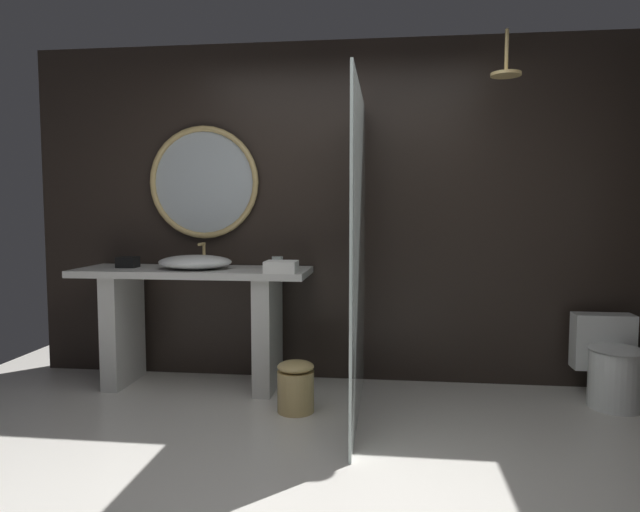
{
  "coord_description": "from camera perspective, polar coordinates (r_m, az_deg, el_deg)",
  "views": [
    {
      "loc": [
        0.41,
        -2.49,
        1.32
      ],
      "look_at": [
        0.01,
        0.79,
        1.05
      ],
      "focal_mm": 31.74,
      "sensor_mm": 36.0,
      "label": 1
    }
  ],
  "objects": [
    {
      "name": "waste_bin",
      "position": [
        3.8,
        -2.46,
        -12.97
      ],
      "size": [
        0.24,
        0.24,
        0.34
      ],
      "color": "tan",
      "rests_on": "ground_plane"
    },
    {
      "name": "vessel_sink",
      "position": [
        4.26,
        -12.47,
        -0.59
      ],
      "size": [
        0.54,
        0.44,
        0.19
      ],
      "color": "white",
      "rests_on": "vanity_counter"
    },
    {
      "name": "ground_plane",
      "position": [
        2.85,
        -2.37,
        -22.97
      ],
      "size": [
        5.76,
        5.76,
        0.0
      ],
      "primitive_type": "plane",
      "color": "silver"
    },
    {
      "name": "toilet",
      "position": [
        4.4,
        27.28,
        -9.7
      ],
      "size": [
        0.41,
        0.53,
        0.59
      ],
      "color": "white",
      "rests_on": "ground_plane"
    },
    {
      "name": "vanity_counter",
      "position": [
        4.35,
        -12.59,
        -5.53
      ],
      "size": [
        1.72,
        0.58,
        0.89
      ],
      "color": "silver",
      "rests_on": "ground_plane"
    },
    {
      "name": "rain_shower_head",
      "position": [
        4.08,
        18.25,
        17.35
      ],
      "size": [
        0.2,
        0.2,
        0.3
      ],
      "color": "tan"
    },
    {
      "name": "back_wall_panel",
      "position": [
        4.41,
        1.56,
        4.37
      ],
      "size": [
        4.8,
        0.1,
        2.6
      ],
      "primitive_type": "cube",
      "color": "black",
      "rests_on": "ground_plane"
    },
    {
      "name": "folded_hand_towel",
      "position": [
        3.93,
        -3.93,
        -1.09
      ],
      "size": [
        0.22,
        0.2,
        0.08
      ],
      "primitive_type": "cube",
      "rotation": [
        0.0,
        0.0,
        0.0
      ],
      "color": "white",
      "rests_on": "vanity_counter"
    },
    {
      "name": "tissue_box",
      "position": [
        4.5,
        -18.81,
        -0.59
      ],
      "size": [
        0.14,
        0.12,
        0.08
      ],
      "primitive_type": "cube",
      "color": "black",
      "rests_on": "vanity_counter"
    },
    {
      "name": "shower_glass_panel",
      "position": [
        3.61,
        3.91,
        0.1
      ],
      "size": [
        0.02,
        1.5,
        2.07
      ],
      "primitive_type": "cube",
      "color": "silver",
      "rests_on": "ground_plane"
    },
    {
      "name": "tumbler_cup",
      "position": [
        4.13,
        -4.32,
        -0.71
      ],
      "size": [
        0.08,
        0.08,
        0.1
      ],
      "primitive_type": "cylinder",
      "color": "silver",
      "rests_on": "vanity_counter"
    },
    {
      "name": "round_wall_mirror",
      "position": [
        4.54,
        -11.65,
        7.28
      ],
      "size": [
        0.88,
        0.05,
        0.88
      ],
      "color": "tan"
    }
  ]
}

